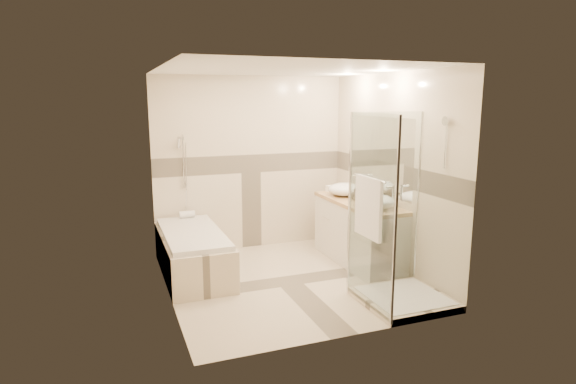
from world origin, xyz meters
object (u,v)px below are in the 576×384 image
object	(u,v)px
shower_enclosure	(392,257)
vessel_sink_near	(344,189)
vessel_sink_far	(377,202)
amenity_bottle_b	(355,194)
amenity_bottle_a	(363,198)
bathtub	(193,251)
vanity	(358,232)

from	to	relation	value
shower_enclosure	vessel_sink_near	distance (m)	1.74
shower_enclosure	vessel_sink_far	size ratio (longest dim) A/B	4.65
vessel_sink_far	amenity_bottle_b	bearing A→B (deg)	90.00
amenity_bottle_b	amenity_bottle_a	bearing A→B (deg)	-90.00
vessel_sink_far	amenity_bottle_a	xyz separation A→B (m)	(0.00, 0.34, -0.02)
bathtub	vanity	world-z (taller)	vanity
amenity_bottle_b	shower_enclosure	bearing A→B (deg)	-101.45
vanity	shower_enclosure	bearing A→B (deg)	-102.97
bathtub	vanity	bearing A→B (deg)	-9.25
bathtub	amenity_bottle_b	distance (m)	2.24
vanity	amenity_bottle_b	bearing A→B (deg)	104.72
bathtub	amenity_bottle_a	distance (m)	2.27
vanity	shower_enclosure	size ratio (longest dim) A/B	0.79
amenity_bottle_a	vessel_sink_far	bearing A→B (deg)	-90.00
vanity	shower_enclosure	distance (m)	1.31
vessel_sink_near	amenity_bottle_a	world-z (taller)	vessel_sink_near
bathtub	amenity_bottle_a	size ratio (longest dim) A/B	12.19
vessel_sink_near	amenity_bottle_b	distance (m)	0.32
amenity_bottle_b	vessel_sink_far	bearing A→B (deg)	-90.00
bathtub	vessel_sink_near	size ratio (longest dim) A/B	3.82
vessel_sink_near	amenity_bottle_a	size ratio (longest dim) A/B	3.19
vanity	vessel_sink_near	world-z (taller)	vessel_sink_near
shower_enclosure	vessel_sink_near	size ratio (longest dim) A/B	4.59
amenity_bottle_a	amenity_bottle_b	size ratio (longest dim) A/B	0.87
vessel_sink_far	vessel_sink_near	bearing A→B (deg)	90.00
bathtub	shower_enclosure	xyz separation A→B (m)	(1.86, -1.62, 0.20)
vanity	amenity_bottle_a	world-z (taller)	amenity_bottle_a
vanity	amenity_bottle_b	world-z (taller)	amenity_bottle_b
vanity	amenity_bottle_b	size ratio (longest dim) A/B	10.14
vessel_sink_near	amenity_bottle_a	bearing A→B (deg)	-90.00
vessel_sink_near	amenity_bottle_a	distance (m)	0.54
vanity	amenity_bottle_a	xyz separation A→B (m)	(-0.02, -0.14, 0.49)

